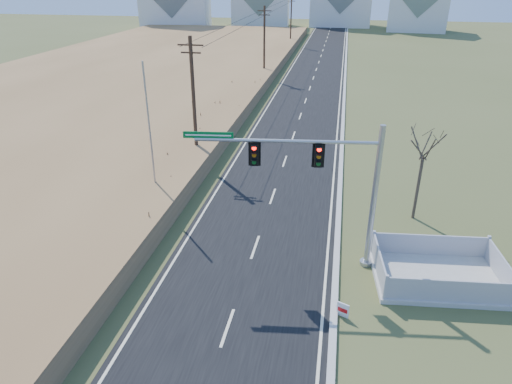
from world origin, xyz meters
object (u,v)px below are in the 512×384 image
(traffic_signal_mast, at_px, (334,182))
(flagpole, at_px, (152,150))
(fence_enclosure, at_px, (438,275))
(bare_tree, at_px, (425,143))
(open_sign, at_px, (343,310))

(traffic_signal_mast, distance_m, flagpole, 11.80)
(fence_enclosure, xyz_separation_m, flagpole, (-15.77, 5.28, 3.12))
(flagpole, relative_size, bare_tree, 1.49)
(fence_enclosure, xyz_separation_m, bare_tree, (-0.38, 5.95, 4.33))
(open_sign, height_order, flagpole, flagpole)
(bare_tree, bearing_deg, flagpole, -177.53)
(open_sign, distance_m, bare_tree, 10.92)
(open_sign, bearing_deg, flagpole, 166.67)
(fence_enclosure, bearing_deg, traffic_signal_mast, 169.35)
(open_sign, bearing_deg, bare_tree, 90.71)
(fence_enclosure, distance_m, flagpole, 16.92)
(fence_enclosure, height_order, flagpole, flagpole)
(flagpole, height_order, bare_tree, flagpole)
(traffic_signal_mast, height_order, open_sign, traffic_signal_mast)
(open_sign, xyz_separation_m, bare_tree, (3.89, 9.27, 4.25))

